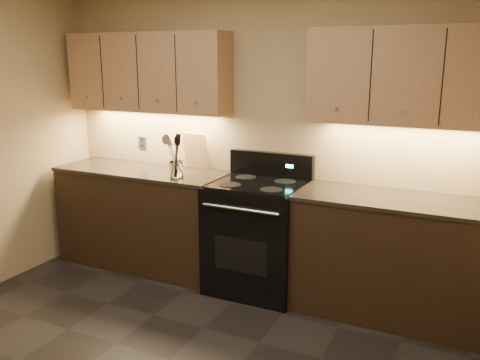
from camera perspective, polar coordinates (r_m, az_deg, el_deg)
name	(u,v)px	position (r m, az deg, el deg)	size (l,w,h in m)	color
wall_back	(265,133)	(4.41, 2.82, 5.34)	(4.00, 0.04, 2.60)	tan
counter_left	(144,217)	(4.88, -10.71, -4.12)	(1.62, 0.62, 0.93)	black
counter_right	(392,257)	(4.04, 16.71, -8.32)	(1.46, 0.62, 0.93)	black
stove	(258,235)	(4.30, 2.01, -6.18)	(0.76, 0.68, 1.14)	black
upper_cab_left	(148,72)	(4.78, -10.34, 11.79)	(1.60, 0.30, 0.70)	#B17C58
upper_cab_right	(409,76)	(3.91, 18.43, 10.97)	(1.44, 0.30, 0.70)	#B17C58
outlet_plate	(142,143)	(5.08, -10.90, 4.15)	(0.09, 0.01, 0.12)	#B2B5BA
utensil_crock	(176,170)	(4.38, -7.17, 1.16)	(0.12, 0.12, 0.15)	white
cutting_board	(196,151)	(4.71, -4.99, 3.31)	(0.27, 0.02, 0.34)	tan
wooden_spoon	(172,157)	(4.36, -7.63, 2.58)	(0.06, 0.06, 0.33)	tan
black_spoon	(175,155)	(4.38, -7.27, 2.76)	(0.06, 0.06, 0.34)	black
black_turner	(174,155)	(4.34, -7.38, 2.84)	(0.08, 0.08, 0.37)	black
steel_spatula	(181,156)	(4.36, -6.66, 2.69)	(0.08, 0.08, 0.34)	silver
steel_skimmer	(179,155)	(4.32, -6.86, 2.77)	(0.09, 0.09, 0.36)	silver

